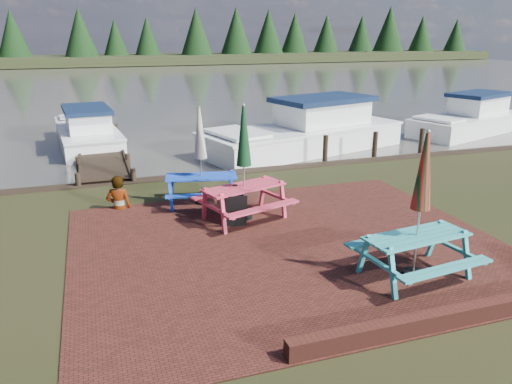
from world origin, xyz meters
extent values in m
plane|color=black|center=(0.00, 0.00, 0.00)|extent=(120.00, 120.00, 0.00)
cube|color=#3A1912|center=(0.00, 1.00, 0.01)|extent=(9.00, 7.50, 0.02)
cube|color=#4C1E16|center=(1.50, -2.60, 0.15)|extent=(6.00, 0.22, 0.30)
cube|color=#413F37|center=(0.00, 37.00, 0.00)|extent=(120.00, 60.00, 0.02)
cube|color=black|center=(0.00, 66.00, 0.50)|extent=(120.00, 10.00, 1.20)
cube|color=teal|center=(1.70, -1.00, 0.82)|extent=(2.06, 1.00, 0.04)
cube|color=teal|center=(1.78, -1.75, 0.50)|extent=(2.00, 0.49, 0.04)
cube|color=teal|center=(1.61, -0.26, 0.50)|extent=(2.00, 0.49, 0.04)
cube|color=teal|center=(0.84, -1.10, 0.41)|extent=(0.29, 1.72, 0.82)
cube|color=teal|center=(2.55, -0.90, 0.41)|extent=(0.29, 1.72, 0.82)
cylinder|color=black|center=(1.70, -1.00, 0.06)|extent=(0.40, 0.40, 0.11)
cylinder|color=#B2B2B7|center=(1.70, -1.00, 1.38)|extent=(0.04, 0.04, 2.76)
cone|color=red|center=(1.70, -1.00, 2.04)|extent=(0.35, 0.35, 1.38)
cube|color=#D0354E|center=(-0.43, 2.86, 0.82)|extent=(2.14, 1.34, 0.04)
cube|color=#D0354E|center=(-0.20, 2.14, 0.50)|extent=(1.99, 0.85, 0.04)
cube|color=#D0354E|center=(-0.65, 3.58, 0.50)|extent=(1.99, 0.85, 0.04)
cube|color=#D0354E|center=(-1.25, 2.60, 0.41)|extent=(0.60, 1.68, 0.82)
cube|color=#D0354E|center=(0.40, 3.12, 0.41)|extent=(0.60, 1.68, 0.82)
cylinder|color=black|center=(-0.43, 2.86, 0.06)|extent=(0.40, 0.40, 0.11)
cylinder|color=#B2B2B7|center=(-0.43, 2.86, 1.39)|extent=(0.04, 0.04, 2.78)
cone|color=#0E3318|center=(-0.43, 2.86, 2.06)|extent=(0.36, 0.36, 1.39)
cube|color=blue|center=(-1.16, 4.30, 0.76)|extent=(1.95, 1.05, 0.04)
cube|color=blue|center=(-1.29, 3.62, 0.46)|extent=(1.86, 0.59, 0.04)
cube|color=blue|center=(-1.03, 4.98, 0.46)|extent=(1.86, 0.59, 0.04)
cube|color=blue|center=(-1.94, 4.45, 0.38)|extent=(0.38, 1.58, 0.76)
cube|color=blue|center=(-0.37, 4.15, 0.38)|extent=(0.38, 1.58, 0.76)
cylinder|color=black|center=(-1.16, 4.30, 0.05)|extent=(0.37, 0.37, 0.10)
cylinder|color=#B2B2B7|center=(-1.16, 4.30, 1.28)|extent=(0.04, 0.04, 2.56)
cone|color=#BAB5AA|center=(-1.16, 4.30, 1.89)|extent=(0.33, 0.33, 1.28)
cube|color=black|center=(-0.78, 2.34, 0.41)|extent=(0.53, 0.28, 0.81)
cube|color=black|center=(-0.78, 2.62, 0.41)|extent=(0.53, 0.28, 0.81)
cube|color=black|center=(-0.78, 2.48, 0.80)|extent=(0.50, 0.12, 0.03)
cube|color=black|center=(-3.50, 11.50, 0.12)|extent=(1.60, 9.00, 0.06)
cube|color=black|center=(-4.25, 11.50, 0.17)|extent=(0.08, 9.00, 0.08)
cube|color=black|center=(-2.75, 11.50, 0.17)|extent=(0.08, 9.00, 0.08)
cylinder|color=black|center=(-4.30, 7.00, -0.10)|extent=(0.16, 0.16, 1.00)
cylinder|color=black|center=(-2.70, 7.00, -0.10)|extent=(0.16, 0.16, 1.00)
cube|color=white|center=(-3.97, 13.60, 0.10)|extent=(2.73, 6.46, 0.90)
cube|color=white|center=(-3.97, 13.60, 0.57)|extent=(2.79, 6.59, 0.07)
cube|color=white|center=(-3.90, 12.85, 1.00)|extent=(1.79, 2.77, 0.76)
cube|color=#0F1D39|center=(-3.90, 12.85, 1.43)|extent=(2.00, 3.16, 0.16)
cube|color=white|center=(-4.19, 15.98, 0.68)|extent=(1.93, 1.30, 0.09)
cube|color=white|center=(4.19, 9.88, 0.16)|extent=(8.70, 5.01, 1.10)
cube|color=white|center=(4.19, 9.88, 0.73)|extent=(8.87, 5.11, 0.09)
cube|color=white|center=(5.14, 10.16, 1.26)|extent=(3.89, 2.93, 0.93)
cube|color=#0F1D39|center=(5.14, 10.16, 1.78)|extent=(4.43, 3.28, 0.20)
cube|color=white|center=(1.18, 9.02, 0.87)|extent=(2.09, 2.74, 0.11)
cube|color=white|center=(12.83, 10.66, 0.12)|extent=(6.73, 4.22, 0.98)
cube|color=white|center=(12.83, 10.66, 0.63)|extent=(6.87, 4.30, 0.08)
cube|color=white|center=(13.55, 10.91, 1.10)|extent=(3.05, 2.41, 0.83)
cube|color=#0F1D39|center=(13.55, 10.91, 1.57)|extent=(3.47, 2.70, 0.18)
cube|color=white|center=(10.55, 9.86, 0.76)|extent=(1.71, 2.18, 0.10)
imported|color=gray|center=(-3.29, 4.57, 0.88)|extent=(0.73, 0.57, 1.76)
camera|label=1|loc=(-3.76, -8.06, 4.40)|focal=35.00mm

